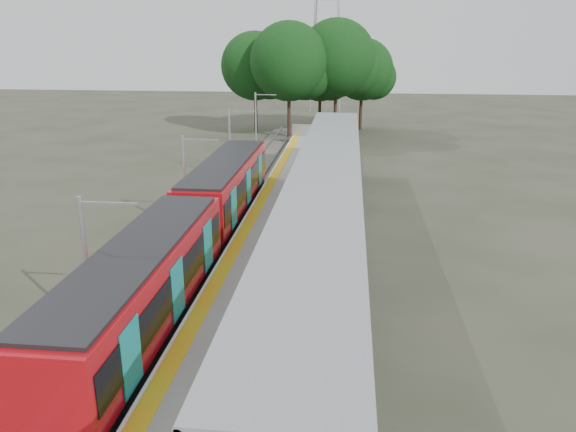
# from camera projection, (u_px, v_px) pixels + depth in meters

# --- Properties ---
(trackbed) EXTENTS (3.00, 70.00, 0.24)m
(trackbed) POSITION_uv_depth(u_px,v_px,m) (223.00, 224.00, 32.43)
(trackbed) COLOR #59544C
(trackbed) RESTS_ON ground
(platform) EXTENTS (6.00, 50.00, 1.00)m
(platform) POSITION_uv_depth(u_px,v_px,m) (300.00, 220.00, 31.85)
(platform) COLOR gray
(platform) RESTS_ON ground
(tactile_strip) EXTENTS (0.60, 50.00, 0.02)m
(tactile_strip) POSITION_uv_depth(u_px,v_px,m) (256.00, 210.00, 31.96)
(tactile_strip) COLOR gold
(tactile_strip) RESTS_ON platform
(end_fence) EXTENTS (6.00, 0.10, 1.20)m
(end_fence) POSITION_uv_depth(u_px,v_px,m) (323.00, 131.00, 55.11)
(end_fence) COLOR #9EA0A5
(end_fence) RESTS_ON platform
(train) EXTENTS (2.74, 27.60, 3.62)m
(train) POSITION_uv_depth(u_px,v_px,m) (194.00, 225.00, 26.29)
(train) COLOR black
(train) RESTS_ON ground
(canopy) EXTENTS (3.27, 38.00, 3.66)m
(canopy) POSITION_uv_depth(u_px,v_px,m) (327.00, 173.00, 26.94)
(canopy) COLOR #9EA0A5
(canopy) RESTS_ON platform
(tree_cluster) EXTENTS (18.95, 14.60, 12.36)m
(tree_cluster) POSITION_uv_depth(u_px,v_px,m) (311.00, 64.00, 60.75)
(tree_cluster) COLOR #382316
(tree_cluster) RESTS_ON ground
(catenary_masts) EXTENTS (2.08, 48.16, 5.40)m
(catenary_masts) POSITION_uv_depth(u_px,v_px,m) (186.00, 181.00, 30.80)
(catenary_masts) COLOR #9EA0A5
(catenary_masts) RESTS_ON ground
(bench_near) EXTENTS (1.11, 1.76, 1.16)m
(bench_near) POSITION_uv_depth(u_px,v_px,m) (344.00, 288.00, 20.75)
(bench_near) COLOR #0E1E48
(bench_near) RESTS_ON platform
(bench_mid) EXTENTS (0.65, 1.52, 1.00)m
(bench_mid) POSITION_uv_depth(u_px,v_px,m) (331.00, 243.00, 25.50)
(bench_mid) COLOR #0E1E48
(bench_mid) RESTS_ON platform
(bench_far) EXTENTS (1.21, 1.76, 1.16)m
(bench_far) POSITION_uv_depth(u_px,v_px,m) (348.00, 161.00, 41.55)
(bench_far) COLOR #0E1E48
(bench_far) RESTS_ON platform
(info_pillar_near) EXTENTS (0.42, 0.42, 1.87)m
(info_pillar_near) POSITION_uv_depth(u_px,v_px,m) (277.00, 310.00, 18.68)
(info_pillar_near) COLOR beige
(info_pillar_near) RESTS_ON platform
(info_pillar_far) EXTENTS (0.43, 0.43, 1.91)m
(info_pillar_far) POSITION_uv_depth(u_px,v_px,m) (316.00, 184.00, 34.43)
(info_pillar_far) COLOR beige
(info_pillar_far) RESTS_ON platform
(litter_bin) EXTENTS (0.60, 0.60, 0.96)m
(litter_bin) POSITION_uv_depth(u_px,v_px,m) (290.00, 307.00, 19.59)
(litter_bin) COLOR #9EA0A5
(litter_bin) RESTS_ON platform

